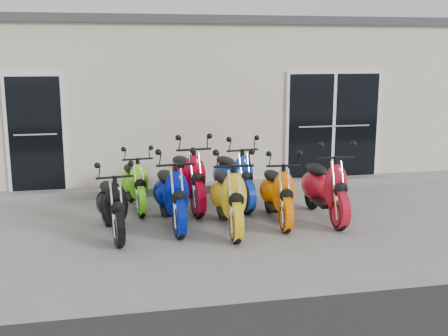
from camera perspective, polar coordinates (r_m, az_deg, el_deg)
The scene contains 14 objects.
ground at distance 9.12m, azimuth 0.77°, elevation -5.37°, with size 80.00×80.00×0.00m, color gray.
building at distance 13.88m, azimuth -3.90°, elevation 7.25°, with size 14.00×6.00×3.20m, color beige.
roof_cap at distance 13.85m, azimuth -4.00°, elevation 14.19°, with size 14.20×6.20×0.16m, color #3F3F42.
front_step at distance 11.01m, azimuth -1.51°, elevation -1.96°, with size 14.00×0.40×0.15m, color gray.
door_left at distance 10.85m, azimuth -18.59°, elevation 3.59°, with size 1.07×0.08×2.22m, color black.
door_right at distance 11.67m, azimuth 11.03°, elevation 4.53°, with size 2.02×0.08×2.22m, color black.
scooter_front_black at distance 8.38m, azimuth -11.33°, elevation -2.87°, with size 0.59×1.63×1.21m, color black, non-canonical shape.
scooter_front_blue at distance 8.66m, azimuth -5.41°, elevation -1.81°, with size 0.65×1.80×1.33m, color #011181, non-canonical shape.
scooter_front_orange_a at distance 8.46m, azimuth 0.46°, elevation -2.01°, with size 0.66×1.82×1.35m, color gold, non-canonical shape.
scooter_front_orange_b at distance 8.92m, azimuth 5.45°, elevation -1.69°, with size 0.61×1.68×1.24m, color #EF6600, non-canonical shape.
scooter_front_red at distance 9.18m, azimuth 10.22°, elevation -1.06°, with size 0.67×1.84×1.36m, color #AE0F22, non-canonical shape.
scooter_back_green at distance 9.75m, azimuth -9.09°, elevation -0.82°, with size 0.58×1.60×1.18m, color #66E11A, non-canonical shape.
scooter_back_red at distance 9.67m, azimuth -3.75°, elevation -0.18°, with size 0.68×1.87×1.38m, color #BA001D, non-canonical shape.
scooter_back_blue at distance 9.87m, azimuth 0.97°, elevation -0.12°, with size 0.65×1.78×1.31m, color #0C2E9D, non-canonical shape.
Camera 1 is at (-1.90, -8.51, 2.69)m, focal length 45.00 mm.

